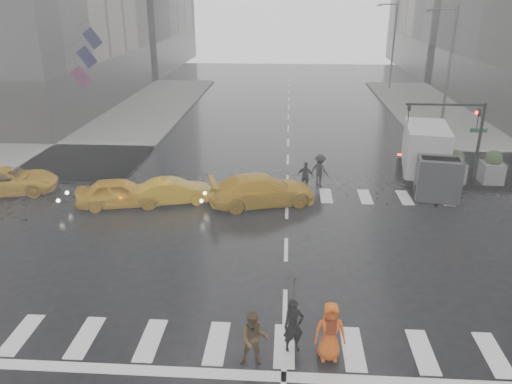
# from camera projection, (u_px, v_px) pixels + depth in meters

# --- Properties ---
(ground) EXTENTS (120.00, 120.00, 0.00)m
(ground) POSITION_uv_depth(u_px,v_px,m) (286.00, 249.00, 20.25)
(ground) COLOR black
(ground) RESTS_ON ground
(sidewalk_nw) EXTENTS (35.00, 35.00, 0.15)m
(sidewalk_nw) POSITION_uv_depth(u_px,v_px,m) (30.00, 131.00, 37.65)
(sidewalk_nw) COLOR slate
(sidewalk_nw) RESTS_ON ground
(road_markings) EXTENTS (18.00, 48.00, 0.01)m
(road_markings) POSITION_uv_depth(u_px,v_px,m) (286.00, 249.00, 20.24)
(road_markings) COLOR silver
(road_markings) RESTS_ON ground
(traffic_signal_pole) EXTENTS (4.45, 0.42, 4.50)m
(traffic_signal_pole) POSITION_uv_depth(u_px,v_px,m) (462.00, 127.00, 25.96)
(traffic_signal_pole) COLOR black
(traffic_signal_pole) RESTS_ON ground
(street_lamp_near) EXTENTS (2.15, 0.22, 9.00)m
(street_lamp_near) POSITION_uv_depth(u_px,v_px,m) (447.00, 68.00, 34.49)
(street_lamp_near) COLOR #59595B
(street_lamp_near) RESTS_ON ground
(street_lamp_far) EXTENTS (2.15, 0.22, 9.00)m
(street_lamp_far) POSITION_uv_depth(u_px,v_px,m) (392.00, 43.00, 53.06)
(street_lamp_far) COLOR #59595B
(street_lamp_far) RESTS_ON ground
(planter_west) EXTENTS (1.10, 1.10, 1.80)m
(planter_west) POSITION_uv_depth(u_px,v_px,m) (417.00, 166.00, 27.08)
(planter_west) COLOR slate
(planter_west) RESTS_ON ground
(planter_mid) EXTENTS (1.10, 1.10, 1.80)m
(planter_mid) POSITION_uv_depth(u_px,v_px,m) (454.00, 167.00, 26.96)
(planter_mid) COLOR slate
(planter_mid) RESTS_ON ground
(planter_east) EXTENTS (1.10, 1.10, 1.80)m
(planter_east) POSITION_uv_depth(u_px,v_px,m) (492.00, 168.00, 26.84)
(planter_east) COLOR slate
(planter_east) RESTS_ON ground
(flag_cluster) EXTENTS (2.87, 3.06, 4.69)m
(flag_cluster) POSITION_uv_depth(u_px,v_px,m) (83.00, 54.00, 36.27)
(flag_cluster) COLOR #59595B
(flag_cluster) RESTS_ON ground
(pedestrian_black) EXTENTS (1.21, 1.22, 2.43)m
(pedestrian_black) POSITION_uv_depth(u_px,v_px,m) (294.00, 302.00, 13.93)
(pedestrian_black) COLOR black
(pedestrian_black) RESTS_ON ground
(pedestrian_brown) EXTENTS (0.84, 0.67, 1.65)m
(pedestrian_brown) POSITION_uv_depth(u_px,v_px,m) (254.00, 339.00, 13.68)
(pedestrian_brown) COLOR #453318
(pedestrian_brown) RESTS_ON ground
(pedestrian_orange) EXTENTS (0.92, 0.63, 1.79)m
(pedestrian_orange) POSITION_uv_depth(u_px,v_px,m) (330.00, 331.00, 13.87)
(pedestrian_orange) COLOR #EA5510
(pedestrian_orange) RESTS_ON ground
(pedestrian_far_a) EXTENTS (1.08, 0.85, 1.62)m
(pedestrian_far_a) POSITION_uv_depth(u_px,v_px,m) (306.00, 177.00, 26.01)
(pedestrian_far_a) COLOR black
(pedestrian_far_a) RESTS_ON ground
(pedestrian_far_b) EXTENTS (1.27, 1.17, 1.74)m
(pedestrian_far_b) POSITION_uv_depth(u_px,v_px,m) (320.00, 170.00, 26.79)
(pedestrian_far_b) COLOR black
(pedestrian_far_b) RESTS_ON ground
(taxi_front) EXTENTS (4.34, 2.49, 1.39)m
(taxi_front) POSITION_uv_depth(u_px,v_px,m) (120.00, 193.00, 24.21)
(taxi_front) COLOR #D6970B
(taxi_front) RESTS_ON ground
(taxi_mid) EXTENTS (3.94, 2.26, 1.23)m
(taxi_mid) POSITION_uv_depth(u_px,v_px,m) (174.00, 191.00, 24.59)
(taxi_mid) COLOR #D6970B
(taxi_mid) RESTS_ON ground
(taxi_rear) EXTENTS (5.02, 3.37, 1.51)m
(taxi_rear) POSITION_uv_depth(u_px,v_px,m) (262.00, 190.00, 24.39)
(taxi_rear) COLOR #D6970B
(taxi_rear) RESTS_ON ground
(taxi_far) EXTENTS (4.71, 3.26, 1.34)m
(taxi_far) POSITION_uv_depth(u_px,v_px,m) (9.00, 181.00, 25.83)
(taxi_far) COLOR #D6970B
(taxi_far) RESTS_ON ground
(box_truck) EXTENTS (2.16, 5.77, 3.06)m
(box_truck) POSITION_uv_depth(u_px,v_px,m) (429.00, 156.00, 26.60)
(box_truck) COLOR #B8B8BA
(box_truck) RESTS_ON ground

